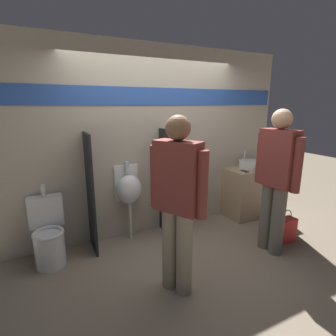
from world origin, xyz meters
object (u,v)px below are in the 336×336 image
(urinal_far, at_px, (194,180))
(person_in_vest, at_px, (177,199))
(toilet, at_px, (49,236))
(shopping_bag, at_px, (285,230))
(cell_phone, at_px, (245,171))
(urinal_near_counter, at_px, (129,189))
(sink_basin, at_px, (249,164))
(person_with_lanyard, at_px, (276,176))

(urinal_far, relative_size, person_in_vest, 0.62)
(urinal_far, distance_m, toilet, 2.18)
(shopping_bag, bearing_deg, cell_phone, 92.25)
(urinal_far, bearing_deg, urinal_near_counter, 180.00)
(sink_basin, bearing_deg, urinal_near_counter, 177.98)
(toilet, bearing_deg, shopping_bag, -17.22)
(sink_basin, relative_size, person_with_lanyard, 0.18)
(sink_basin, relative_size, urinal_far, 0.30)
(toilet, relative_size, person_in_vest, 0.52)
(urinal_far, relative_size, toilet, 1.18)
(urinal_near_counter, xyz_separation_m, shopping_bag, (1.91, -1.07, -0.56))
(urinal_far, relative_size, shopping_bag, 2.35)
(urinal_near_counter, distance_m, person_with_lanyard, 1.94)
(cell_phone, bearing_deg, shopping_bag, -87.75)
(sink_basin, xyz_separation_m, urinal_near_counter, (-2.10, 0.07, -0.16))
(cell_phone, bearing_deg, urinal_near_counter, 173.16)
(cell_phone, xyz_separation_m, toilet, (-2.95, 0.08, -0.49))
(cell_phone, distance_m, shopping_bag, 1.07)
(urinal_far, bearing_deg, person_in_vest, -128.01)
(cell_phone, distance_m, toilet, 2.99)
(person_in_vest, bearing_deg, sink_basin, -89.34)
(person_in_vest, bearing_deg, toilet, 16.85)
(urinal_far, distance_m, person_in_vest, 1.60)
(urinal_near_counter, bearing_deg, person_with_lanyard, -36.01)
(urinal_near_counter, bearing_deg, shopping_bag, -29.14)
(cell_phone, height_order, toilet, toilet)
(cell_phone, height_order, urinal_near_counter, urinal_near_counter)
(person_in_vest, xyz_separation_m, shopping_bag, (1.82, 0.18, -0.82))
(urinal_near_counter, xyz_separation_m, toilet, (-1.07, -0.14, -0.39))
(urinal_far, xyz_separation_m, person_with_lanyard, (0.49, -1.13, 0.28))
(person_with_lanyard, height_order, shopping_bag, person_with_lanyard)
(urinal_far, bearing_deg, toilet, -176.17)
(urinal_far, distance_m, person_with_lanyard, 1.26)
(cell_phone, distance_m, person_in_vest, 2.06)
(sink_basin, distance_m, toilet, 3.21)
(urinal_far, xyz_separation_m, person_in_vest, (-0.97, -1.25, 0.26))
(cell_phone, bearing_deg, sink_basin, 34.82)
(urinal_near_counter, height_order, toilet, urinal_near_counter)
(person_in_vest, height_order, person_with_lanyard, person_with_lanyard)
(sink_basin, distance_m, shopping_bag, 1.24)
(toilet, relative_size, shopping_bag, 1.99)
(toilet, bearing_deg, urinal_near_counter, 7.63)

